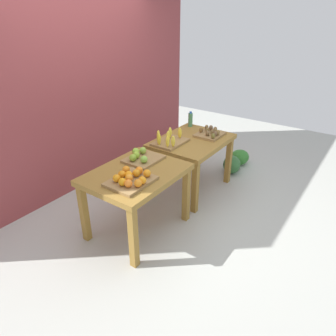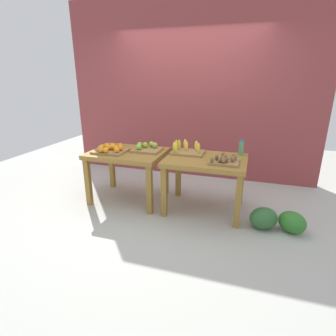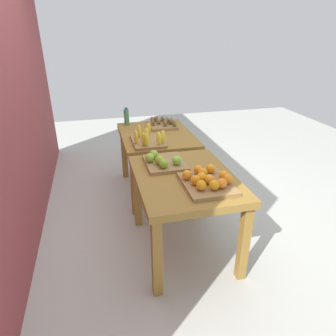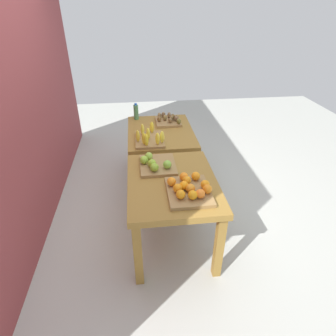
% 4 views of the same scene
% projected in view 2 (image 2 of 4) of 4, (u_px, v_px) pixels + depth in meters
% --- Properties ---
extents(ground_plane, '(8.00, 8.00, 0.00)m').
position_uv_depth(ground_plane, '(165.00, 204.00, 3.87)').
color(ground_plane, '#B0B3AB').
extents(back_wall, '(4.40, 0.12, 3.00)m').
position_uv_depth(back_wall, '(189.00, 91.00, 4.61)').
color(back_wall, brown).
rests_on(back_wall, ground_plane).
extents(display_table_left, '(1.04, 0.80, 0.73)m').
position_uv_depth(display_table_left, '(128.00, 159.00, 3.83)').
color(display_table_left, olive).
rests_on(display_table_left, ground_plane).
extents(display_table_right, '(1.04, 0.80, 0.73)m').
position_uv_depth(display_table_right, '(206.00, 166.00, 3.51)').
color(display_table_right, olive).
rests_on(display_table_right, ground_plane).
extents(orange_bin, '(0.44, 0.38, 0.11)m').
position_uv_depth(orange_bin, '(110.00, 149.00, 3.74)').
color(orange_bin, olive).
rests_on(orange_bin, display_table_left).
extents(apple_bin, '(0.40, 0.35, 0.11)m').
position_uv_depth(apple_bin, '(147.00, 148.00, 3.83)').
color(apple_bin, olive).
rests_on(apple_bin, display_table_left).
extents(banana_crate, '(0.44, 0.33, 0.17)m').
position_uv_depth(banana_crate, '(186.00, 150.00, 3.69)').
color(banana_crate, olive).
rests_on(banana_crate, display_table_right).
extents(kiwi_bin, '(0.36, 0.32, 0.10)m').
position_uv_depth(kiwi_bin, '(224.00, 160.00, 3.28)').
color(kiwi_bin, olive).
rests_on(kiwi_bin, display_table_right).
extents(water_bottle, '(0.06, 0.06, 0.22)m').
position_uv_depth(water_bottle, '(241.00, 148.00, 3.58)').
color(water_bottle, '#4C8C59').
rests_on(water_bottle, display_table_right).
extents(watermelon_pile, '(0.73, 0.40, 0.26)m').
position_uv_depth(watermelon_pile, '(277.00, 220.00, 3.17)').
color(watermelon_pile, '#2E7328').
rests_on(watermelon_pile, ground_plane).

